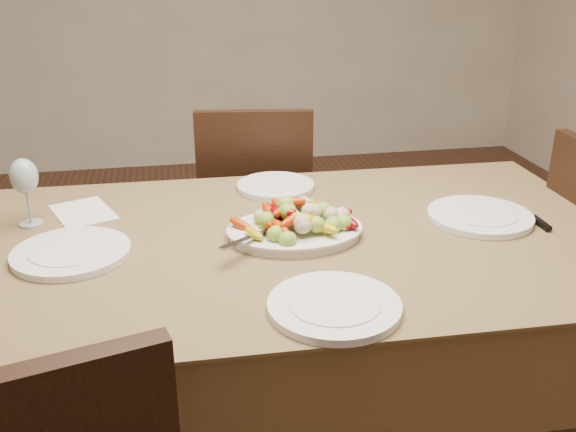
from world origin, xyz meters
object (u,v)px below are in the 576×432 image
(chair_far, at_px, (256,215))
(plate_near, at_px, (334,306))
(serving_platter, at_px, (295,233))
(wine_glass, at_px, (26,190))
(plate_right, at_px, (480,216))
(plate_far, at_px, (276,187))
(dining_table, at_px, (288,356))
(plate_left, at_px, (71,253))

(chair_far, relative_size, plate_near, 3.29)
(serving_platter, distance_m, wine_glass, 0.75)
(chair_far, distance_m, plate_right, 1.03)
(plate_far, height_order, wine_glass, wine_glass)
(dining_table, distance_m, wine_glass, 0.87)
(plate_right, distance_m, wine_glass, 1.27)
(plate_far, bearing_deg, chair_far, 90.39)
(plate_far, bearing_deg, wine_glass, -167.66)
(wine_glass, bearing_deg, dining_table, -17.39)
(chair_far, height_order, wine_glass, wine_glass)
(chair_far, height_order, plate_left, chair_far)
(plate_far, bearing_deg, plate_left, -146.60)
(plate_near, xyz_separation_m, wine_glass, (-0.72, 0.60, 0.09))
(plate_far, bearing_deg, dining_table, -94.47)
(plate_far, bearing_deg, plate_near, -90.07)
(dining_table, distance_m, plate_right, 0.68)
(chair_far, distance_m, plate_left, 1.08)
(plate_far, height_order, plate_near, same)
(dining_table, height_order, plate_near, plate_near)
(plate_right, bearing_deg, plate_left, -178.32)
(plate_left, xyz_separation_m, plate_right, (1.12, 0.03, 0.00))
(plate_left, relative_size, plate_far, 1.18)
(plate_left, bearing_deg, dining_table, 1.26)
(chair_far, bearing_deg, plate_right, 130.96)
(serving_platter, xyz_separation_m, plate_left, (-0.57, -0.01, -0.00))
(wine_glass, bearing_deg, plate_right, -8.88)
(plate_left, relative_size, plate_right, 0.99)
(plate_left, xyz_separation_m, wine_glass, (-0.13, 0.23, 0.09))
(dining_table, distance_m, plate_near, 0.55)
(dining_table, bearing_deg, chair_far, 88.24)
(plate_left, xyz_separation_m, plate_near, (0.59, -0.37, 0.00))
(plate_far, xyz_separation_m, wine_glass, (-0.72, -0.16, 0.09))
(chair_far, height_order, plate_far, chair_far)
(dining_table, height_order, serving_platter, serving_platter)
(plate_far, distance_m, wine_glass, 0.74)
(plate_near, bearing_deg, serving_platter, 91.53)
(serving_platter, distance_m, plate_far, 0.38)
(serving_platter, xyz_separation_m, wine_glass, (-0.71, 0.22, 0.09))
(plate_left, bearing_deg, plate_right, 1.68)
(dining_table, distance_m, plate_far, 0.54)
(chair_far, bearing_deg, plate_left, 63.79)
(plate_far, xyz_separation_m, plate_near, (-0.00, -0.76, 0.00))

